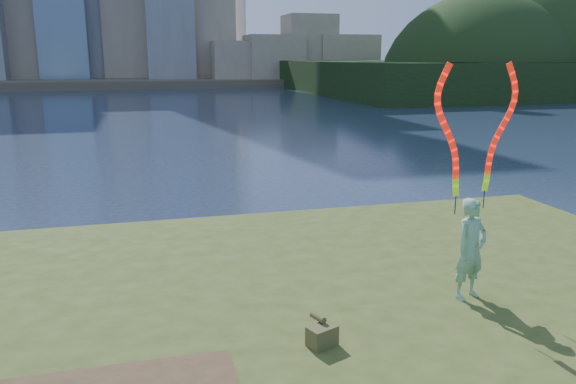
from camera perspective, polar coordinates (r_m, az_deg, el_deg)
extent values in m
plane|color=#18243D|center=(9.68, -3.92, -14.69)|extent=(320.00, 320.00, 0.00)
cube|color=#364418|center=(7.66, -0.99, -17.30)|extent=(14.00, 12.00, 0.30)
cube|color=#4F4A3A|center=(103.47, -14.27, 10.98)|extent=(320.00, 40.00, 1.20)
cube|color=black|center=(88.78, 25.17, 10.67)|extent=(70.00, 42.00, 4.00)
imported|color=#16723F|center=(9.37, 18.08, -5.53)|extent=(0.69, 0.55, 1.64)
cylinder|color=black|center=(9.00, 16.63, -1.25)|extent=(0.02, 0.02, 0.30)
cylinder|color=black|center=(9.49, 19.27, -0.69)|extent=(0.02, 0.02, 0.30)
cube|color=#4F5027|center=(7.77, 3.48, -14.38)|extent=(0.45, 0.38, 0.27)
cylinder|color=#4F5027|center=(7.85, 3.07, -12.60)|extent=(0.18, 0.27, 0.09)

